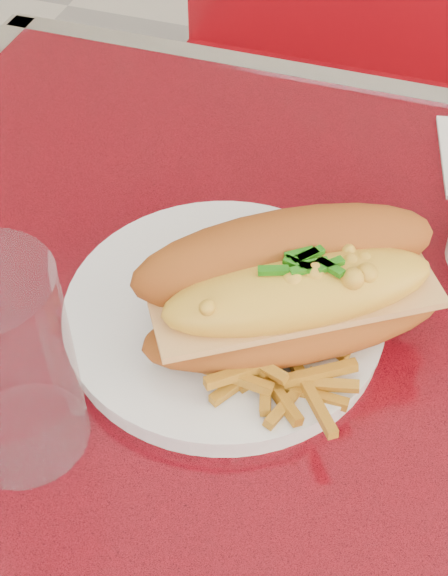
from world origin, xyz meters
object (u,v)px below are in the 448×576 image
(dinner_plate, at_px, (224,314))
(fork, at_px, (306,309))
(sauce_cup_left, at_px, (306,273))
(water_tumbler, at_px, (5,366))
(mac_hoagie, at_px, (293,288))

(dinner_plate, relative_size, fork, 1.84)
(sauce_cup_left, bearing_deg, water_tumbler, -126.38)
(dinner_plate, distance_m, mac_hoagie, 0.07)
(dinner_plate, relative_size, water_tumbler, 1.61)
(dinner_plate, height_order, sauce_cup_left, sauce_cup_left)
(mac_hoagie, distance_m, fork, 0.05)
(fork, relative_size, water_tumbler, 0.87)
(dinner_plate, relative_size, sauce_cup_left, 3.76)
(sauce_cup_left, height_order, water_tumbler, water_tumbler)
(mac_hoagie, height_order, sauce_cup_left, mac_hoagie)
(water_tumbler, bearing_deg, fork, 45.19)
(dinner_plate, xyz_separation_m, mac_hoagie, (0.05, -0.00, 0.05))
(dinner_plate, distance_m, water_tumbler, 0.19)
(mac_hoagie, height_order, water_tumbler, water_tumbler)
(dinner_plate, bearing_deg, water_tumbler, -124.72)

